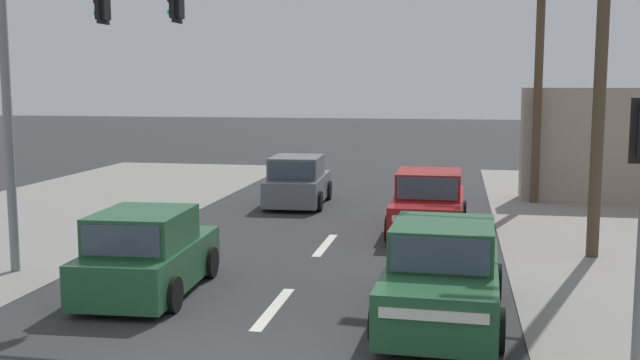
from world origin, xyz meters
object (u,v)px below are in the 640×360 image
object	(u,v)px
utility_pole_background_right	(540,24)
hatchback_crossing_left	(148,255)
traffic_signal_mast	(66,62)
sedan_receding_far	(443,276)
sedan_oncoming_mid	(429,205)
hatchback_oncoming_near	(298,182)

from	to	relation	value
utility_pole_background_right	hatchback_crossing_left	bearing A→B (deg)	-123.71
traffic_signal_mast	sedan_receding_far	size ratio (longest dim) A/B	1.40
sedan_receding_far	sedan_oncoming_mid	xyz separation A→B (m)	(-0.48, 6.99, 0.00)
utility_pole_background_right	hatchback_crossing_left	size ratio (longest dim) A/B	2.85
traffic_signal_mast	hatchback_oncoming_near	distance (m)	10.07
traffic_signal_mast	sedan_oncoming_mid	size ratio (longest dim) A/B	1.41
traffic_signal_mast	sedan_receding_far	world-z (taller)	traffic_signal_mast
utility_pole_background_right	hatchback_crossing_left	world-z (taller)	utility_pole_background_right
hatchback_crossing_left	sedan_receding_far	bearing A→B (deg)	-6.21
hatchback_crossing_left	hatchback_oncoming_near	distance (m)	10.08
sedan_oncoming_mid	hatchback_oncoming_near	size ratio (longest dim) A/B	1.15
sedan_receding_far	sedan_oncoming_mid	distance (m)	7.01
hatchback_crossing_left	sedan_oncoming_mid	world-z (taller)	sedan_oncoming_mid
traffic_signal_mast	hatchback_crossing_left	distance (m)	4.06
utility_pole_background_right	hatchback_crossing_left	distance (m)	14.88
sedan_receding_far	sedan_oncoming_mid	size ratio (longest dim) A/B	1.01
utility_pole_background_right	sedan_oncoming_mid	world-z (taller)	utility_pole_background_right
sedan_oncoming_mid	hatchback_oncoming_near	distance (m)	5.50
utility_pole_background_right	traffic_signal_mast	size ratio (longest dim) A/B	1.76
utility_pole_background_right	hatchback_oncoming_near	bearing A→B (deg)	-167.17
sedan_receding_far	hatchback_oncoming_near	size ratio (longest dim) A/B	1.16
utility_pole_background_right	hatchback_oncoming_near	world-z (taller)	utility_pole_background_right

